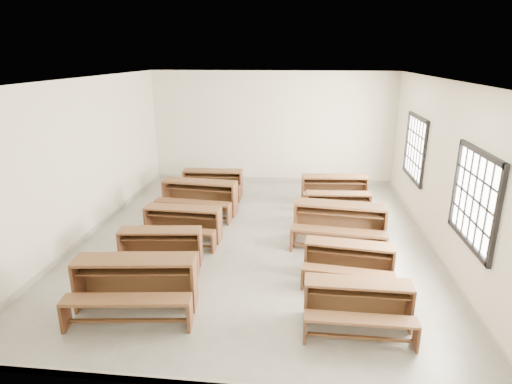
# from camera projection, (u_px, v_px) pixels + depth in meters

# --- Properties ---
(room) EXTENTS (8.50, 8.50, 3.20)m
(room) POSITION_uv_depth(u_px,v_px,m) (261.00, 136.00, 8.21)
(room) COLOR gray
(room) RESTS_ON ground
(desk_set_0) EXTENTS (1.86, 1.12, 0.79)m
(desk_set_0) POSITION_uv_depth(u_px,v_px,m) (135.00, 281.00, 6.28)
(desk_set_0) COLOR brown
(desk_set_0) RESTS_ON ground
(desk_set_1) EXTENTS (1.54, 0.92, 0.66)m
(desk_set_1) POSITION_uv_depth(u_px,v_px,m) (160.00, 245.00, 7.65)
(desk_set_1) COLOR brown
(desk_set_1) RESTS_ON ground
(desk_set_2) EXTENTS (1.58, 0.87, 0.70)m
(desk_set_2) POSITION_uv_depth(u_px,v_px,m) (182.00, 222.00, 8.65)
(desk_set_2) COLOR brown
(desk_set_2) RESTS_ON ground
(desk_set_3) EXTENTS (1.83, 1.07, 0.79)m
(desk_set_3) POSITION_uv_depth(u_px,v_px,m) (199.00, 195.00, 10.11)
(desk_set_3) COLOR brown
(desk_set_3) RESTS_ON ground
(desk_set_4) EXTENTS (1.58, 0.85, 0.70)m
(desk_set_4) POSITION_uv_depth(u_px,v_px,m) (213.00, 181.00, 11.39)
(desk_set_4) COLOR brown
(desk_set_4) RESTS_ON ground
(desk_set_5) EXTENTS (1.47, 0.77, 0.66)m
(desk_set_5) POSITION_uv_depth(u_px,v_px,m) (358.00, 301.00, 5.90)
(desk_set_5) COLOR brown
(desk_set_5) RESTS_ON ground
(desk_set_6) EXTENTS (1.53, 0.92, 0.65)m
(desk_set_6) POSITION_uv_depth(u_px,v_px,m) (349.00, 259.00, 7.11)
(desk_set_6) COLOR brown
(desk_set_6) RESTS_ON ground
(desk_set_7) EXTENTS (1.89, 1.12, 0.81)m
(desk_set_7) POSITION_uv_depth(u_px,v_px,m) (340.00, 221.00, 8.51)
(desk_set_7) COLOR brown
(desk_set_7) RESTS_ON ground
(desk_set_8) EXTENTS (1.46, 0.82, 0.64)m
(desk_set_8) POSITION_uv_depth(u_px,v_px,m) (338.00, 205.00, 9.72)
(desk_set_8) COLOR brown
(desk_set_8) RESTS_ON ground
(desk_set_9) EXTENTS (1.69, 0.97, 0.73)m
(desk_set_9) POSITION_uv_depth(u_px,v_px,m) (334.00, 188.00, 10.75)
(desk_set_9) COLOR brown
(desk_set_9) RESTS_ON ground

